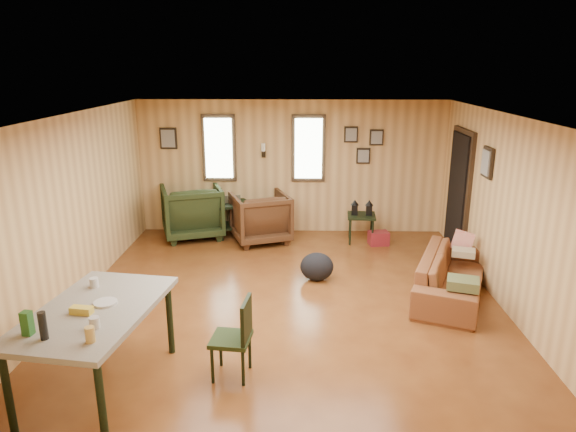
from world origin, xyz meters
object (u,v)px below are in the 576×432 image
(recliner_brown, at_px, (260,215))
(end_table, at_px, (232,213))
(side_table, at_px, (362,213))
(recliner_green, at_px, (192,209))
(sofa, at_px, (453,268))
(dining_table, at_px, (94,317))

(recliner_brown, xyz_separation_m, end_table, (-0.53, 0.29, -0.05))
(recliner_brown, xyz_separation_m, side_table, (1.76, 0.01, 0.04))
(recliner_green, relative_size, side_table, 1.37)
(recliner_brown, bearing_deg, sofa, 122.04)
(side_table, bearing_deg, dining_table, -124.31)
(recliner_green, relative_size, end_table, 1.37)
(side_table, relative_size, dining_table, 0.43)
(recliner_brown, relative_size, side_table, 1.25)
(side_table, distance_m, dining_table, 5.24)
(dining_table, bearing_deg, end_table, 89.89)
(recliner_green, xyz_separation_m, dining_table, (0.04, -4.54, 0.24))
(sofa, xyz_separation_m, recliner_green, (-3.96, 2.35, 0.13))
(end_table, bearing_deg, recliner_brown, -28.96)
(recliner_green, xyz_separation_m, end_table, (0.71, 0.07, -0.09))
(side_table, xyz_separation_m, dining_table, (-2.95, -4.32, 0.25))
(sofa, height_order, recliner_brown, recliner_brown)
(sofa, bearing_deg, recliner_green, 80.77)
(recliner_brown, distance_m, side_table, 1.76)
(end_table, height_order, side_table, side_table)
(sofa, height_order, end_table, sofa)
(recliner_brown, bearing_deg, side_table, 160.28)
(recliner_brown, bearing_deg, end_table, -48.89)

